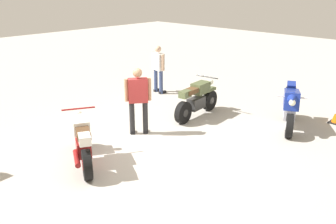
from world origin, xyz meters
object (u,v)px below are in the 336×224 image
(motorcycle_olive_vintage, at_px, (197,100))
(person_in_white_shirt, at_px, (158,67))
(motorcycle_cream_vintage, at_px, (83,142))
(motorcycle_blue_sportbike, at_px, (290,106))
(person_in_red_shirt, at_px, (138,97))

(motorcycle_olive_vintage, bearing_deg, person_in_white_shirt, 63.40)
(motorcycle_cream_vintage, height_order, person_in_white_shirt, person_in_white_shirt)
(motorcycle_olive_vintage, bearing_deg, motorcycle_cream_vintage, 175.08)
(motorcycle_olive_vintage, height_order, person_in_white_shirt, person_in_white_shirt)
(motorcycle_olive_vintage, relative_size, person_in_white_shirt, 1.22)
(motorcycle_olive_vintage, xyz_separation_m, motorcycle_blue_sportbike, (-1.03, 2.25, 0.11))
(motorcycle_cream_vintage, xyz_separation_m, motorcycle_blue_sportbike, (-4.83, 2.13, 0.11))
(motorcycle_olive_vintage, bearing_deg, person_in_red_shirt, 165.96)
(motorcycle_cream_vintage, relative_size, person_in_white_shirt, 1.12)
(motorcycle_olive_vintage, height_order, person_in_red_shirt, person_in_red_shirt)
(person_in_white_shirt, bearing_deg, motorcycle_olive_vintage, -99.90)
(motorcycle_blue_sportbike, bearing_deg, person_in_red_shirt, -67.62)
(motorcycle_cream_vintage, distance_m, motorcycle_blue_sportbike, 5.28)
(motorcycle_olive_vintage, bearing_deg, motorcycle_blue_sportbike, -72.19)
(motorcycle_cream_vintage, bearing_deg, person_in_red_shirt, -50.98)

